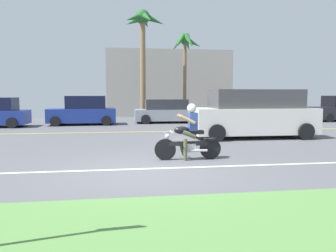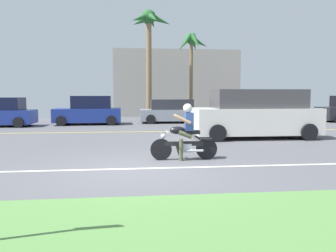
{
  "view_description": "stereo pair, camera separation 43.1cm",
  "coord_description": "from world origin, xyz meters",
  "px_view_note": "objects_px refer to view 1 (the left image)",
  "views": [
    {
      "loc": [
        -0.62,
        -7.56,
        1.71
      ],
      "look_at": [
        1.1,
        4.1,
        0.63
      ],
      "focal_mm": 36.06,
      "sensor_mm": 36.0,
      "label": 1
    },
    {
      "loc": [
        -0.2,
        -7.61,
        1.71
      ],
      "look_at": [
        1.1,
        4.1,
        0.63
      ],
      "focal_mm": 36.06,
      "sensor_mm": 36.0,
      "label": 2
    }
  ],
  "objects_px": {
    "parked_car_1": "(83,111)",
    "parked_car_3": "(265,111)",
    "suv_nearby": "(254,114)",
    "motorcyclist": "(189,136)",
    "palm_tree_1": "(143,30)",
    "palm_tree_0": "(185,49)",
    "parked_car_2": "(169,112)"
  },
  "relations": [
    {
      "from": "parked_car_1",
      "to": "parked_car_3",
      "type": "distance_m",
      "value": 11.41
    },
    {
      "from": "suv_nearby",
      "to": "parked_car_3",
      "type": "bearing_deg",
      "value": 62.61
    },
    {
      "from": "motorcyclist",
      "to": "parked_car_3",
      "type": "xyz_separation_m",
      "value": [
        7.57,
        11.95,
        0.05
      ]
    },
    {
      "from": "parked_car_3",
      "to": "motorcyclist",
      "type": "bearing_deg",
      "value": -122.34
    },
    {
      "from": "suv_nearby",
      "to": "palm_tree_1",
      "type": "height_order",
      "value": "palm_tree_1"
    },
    {
      "from": "suv_nearby",
      "to": "palm_tree_1",
      "type": "bearing_deg",
      "value": 110.49
    },
    {
      "from": "parked_car_3",
      "to": "palm_tree_0",
      "type": "bearing_deg",
      "value": 148.9
    },
    {
      "from": "parked_car_3",
      "to": "palm_tree_1",
      "type": "xyz_separation_m",
      "value": [
        -7.72,
        2.17,
        5.33
      ]
    },
    {
      "from": "parked_car_2",
      "to": "suv_nearby",
      "type": "bearing_deg",
      "value": -73.69
    },
    {
      "from": "palm_tree_0",
      "to": "palm_tree_1",
      "type": "relative_size",
      "value": 0.81
    },
    {
      "from": "parked_car_1",
      "to": "parked_car_2",
      "type": "bearing_deg",
      "value": 7.41
    },
    {
      "from": "parked_car_3",
      "to": "palm_tree_1",
      "type": "relative_size",
      "value": 0.55
    },
    {
      "from": "motorcyclist",
      "to": "parked_car_1",
      "type": "distance_m",
      "value": 11.92
    },
    {
      "from": "motorcyclist",
      "to": "palm_tree_1",
      "type": "height_order",
      "value": "palm_tree_1"
    },
    {
      "from": "palm_tree_0",
      "to": "parked_car_2",
      "type": "bearing_deg",
      "value": -118.96
    },
    {
      "from": "parked_car_3",
      "to": "palm_tree_0",
      "type": "relative_size",
      "value": 0.68
    },
    {
      "from": "parked_car_2",
      "to": "motorcyclist",
      "type": "bearing_deg",
      "value": -96.14
    },
    {
      "from": "palm_tree_0",
      "to": "parked_car_3",
      "type": "bearing_deg",
      "value": -31.1
    },
    {
      "from": "parked_car_1",
      "to": "parked_car_2",
      "type": "xyz_separation_m",
      "value": [
        5.11,
        0.66,
        -0.09
      ]
    },
    {
      "from": "parked_car_2",
      "to": "palm_tree_1",
      "type": "height_order",
      "value": "palm_tree_1"
    },
    {
      "from": "motorcyclist",
      "to": "palm_tree_0",
      "type": "distance_m",
      "value": 15.67
    },
    {
      "from": "parked_car_2",
      "to": "parked_car_3",
      "type": "bearing_deg",
      "value": 0.02
    },
    {
      "from": "parked_car_1",
      "to": "palm_tree_1",
      "type": "relative_size",
      "value": 0.53
    },
    {
      "from": "parked_car_1",
      "to": "parked_car_2",
      "type": "height_order",
      "value": "parked_car_1"
    },
    {
      "from": "parked_car_2",
      "to": "parked_car_3",
      "type": "distance_m",
      "value": 6.28
    },
    {
      "from": "palm_tree_1",
      "to": "parked_car_2",
      "type": "bearing_deg",
      "value": -56.44
    },
    {
      "from": "palm_tree_1",
      "to": "motorcyclist",
      "type": "bearing_deg",
      "value": -89.38
    },
    {
      "from": "motorcyclist",
      "to": "parked_car_3",
      "type": "bearing_deg",
      "value": 57.66
    },
    {
      "from": "motorcyclist",
      "to": "palm_tree_1",
      "type": "xyz_separation_m",
      "value": [
        -0.15,
        14.12,
        5.37
      ]
    },
    {
      "from": "parked_car_1",
      "to": "parked_car_2",
      "type": "relative_size",
      "value": 0.87
    },
    {
      "from": "motorcyclist",
      "to": "parked_car_2",
      "type": "bearing_deg",
      "value": 83.86
    },
    {
      "from": "parked_car_2",
      "to": "palm_tree_1",
      "type": "xyz_separation_m",
      "value": [
        -1.44,
        2.17,
        5.32
      ]
    }
  ]
}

